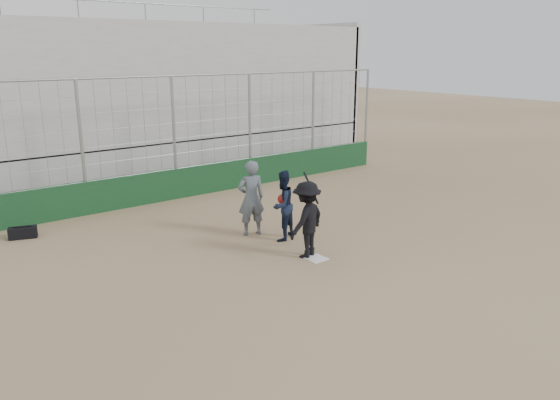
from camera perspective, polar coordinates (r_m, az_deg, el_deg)
ground at (r=13.07m, az=3.80°, el=-6.16°), size 90.00×90.00×0.00m
home_plate at (r=13.06m, az=3.80°, el=-6.11°), size 0.44×0.44×0.02m
backstop at (r=18.38m, az=-10.82°, el=3.10°), size 18.10×0.25×4.04m
bleachers at (r=22.58m, az=-16.97°, el=10.03°), size 20.25×6.70×6.98m
batter_at_plate at (r=12.91m, az=2.81°, el=-2.05°), size 1.35×1.03×1.99m
catcher_crouched at (r=14.14m, az=0.30°, el=-1.78°), size 1.10×1.00×1.23m
umpire at (r=14.47m, az=-3.04°, el=-0.19°), size 0.84×0.67×1.82m
equipment_bag at (r=15.91m, az=-25.28°, el=-3.10°), size 0.75×0.50×0.34m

